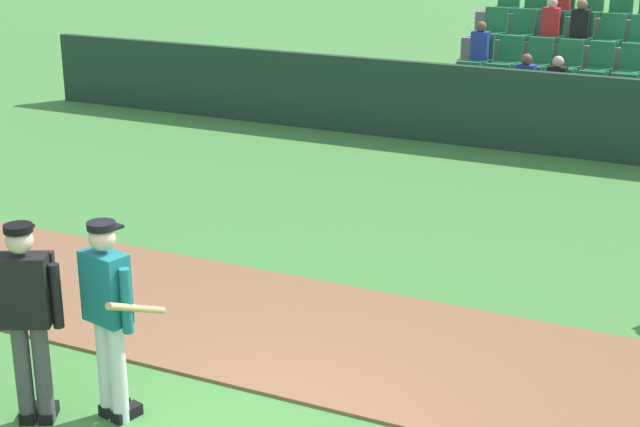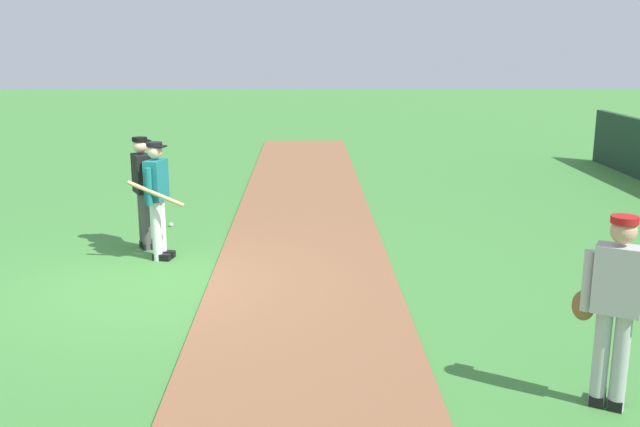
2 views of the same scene
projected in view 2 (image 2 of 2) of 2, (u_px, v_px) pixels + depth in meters
The scene contains 6 objects.
ground_plane at pixel (153, 284), 9.63m from camera, with size 80.00×80.00×0.00m, color #42843A.
infield_dirt_path at pixel (303, 282), 9.67m from camera, with size 28.00×2.55×0.03m, color brown.
batter_teal_jersey at pixel (157, 196), 10.52m from camera, with size 0.61×0.80×1.76m.
umpire_home_plate at pixel (144, 186), 11.06m from camera, with size 0.54×0.44×1.76m.
runner_grey_jersey at pixel (614, 305), 6.17m from camera, with size 0.47×0.59×1.76m.
baseball at pixel (171, 225), 12.59m from camera, with size 0.07×0.07×0.07m, color white.
Camera 2 is at (9.18, 2.06, 3.19)m, focal length 40.12 mm.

